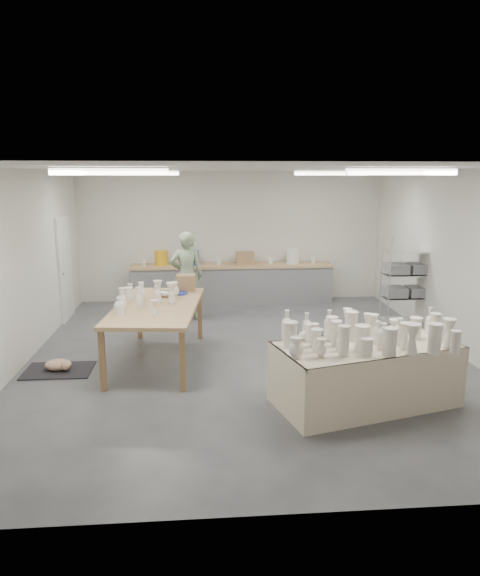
{
  "coord_description": "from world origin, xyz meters",
  "views": [
    {
      "loc": [
        -0.75,
        -7.9,
        2.9
      ],
      "look_at": [
        -0.07,
        0.46,
        1.05
      ],
      "focal_mm": 32.0,
      "sensor_mm": 36.0,
      "label": 1
    }
  ],
  "objects": [
    {
      "name": "wire_shelf",
      "position": [
        3.2,
        1.4,
        0.92
      ],
      "size": [
        0.88,
        0.48,
        1.8
      ],
      "color": "silver",
      "rests_on": "ground"
    },
    {
      "name": "cat",
      "position": [
        -2.88,
        -0.41,
        0.11
      ],
      "size": [
        0.42,
        0.32,
        0.17
      ],
      "rotation": [
        0.0,
        0.0,
        -0.11
      ],
      "color": "white",
      "rests_on": "rug"
    },
    {
      "name": "potter",
      "position": [
        -1.0,
        2.34,
        0.91
      ],
      "size": [
        0.67,
        0.45,
        1.81
      ],
      "primitive_type": "imported",
      "rotation": [
        0.0,
        0.0,
        3.17
      ],
      "color": "gray",
      "rests_on": "ground"
    },
    {
      "name": "drying_table",
      "position": [
        1.35,
        -1.86,
        0.46
      ],
      "size": [
        2.48,
        1.67,
        1.18
      ],
      "rotation": [
        0.0,
        0.0,
        0.27
      ],
      "color": "olive",
      "rests_on": "ground"
    },
    {
      "name": "room",
      "position": [
        -0.11,
        0.08,
        2.06
      ],
      "size": [
        8.0,
        8.02,
        3.0
      ],
      "color": "#424449",
      "rests_on": "ground"
    },
    {
      "name": "rug",
      "position": [
        -2.9,
        -0.39,
        0.01
      ],
      "size": [
        1.0,
        0.7,
        0.02
      ],
      "primitive_type": "cube",
      "color": "black",
      "rests_on": "ground"
    },
    {
      "name": "work_table",
      "position": [
        -1.41,
        0.02,
        0.91
      ],
      "size": [
        1.48,
        2.58,
        1.29
      ],
      "rotation": [
        0.0,
        0.0,
        -0.1
      ],
      "color": "tan",
      "rests_on": "ground"
    },
    {
      "name": "back_counter",
      "position": [
        -0.01,
        3.68,
        0.49
      ],
      "size": [
        4.6,
        0.6,
        1.24
      ],
      "color": "tan",
      "rests_on": "ground"
    },
    {
      "name": "red_stool",
      "position": [
        -1.0,
        2.61,
        0.28
      ],
      "size": [
        0.35,
        0.35,
        0.32
      ],
      "rotation": [
        0.0,
        0.0,
        0.04
      ],
      "color": "red",
      "rests_on": "ground"
    }
  ]
}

